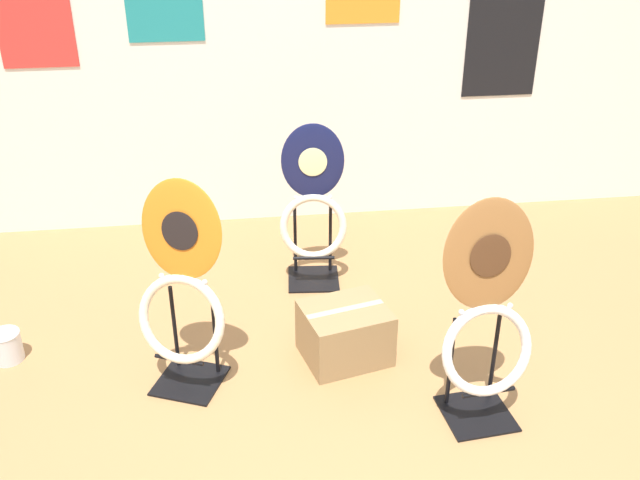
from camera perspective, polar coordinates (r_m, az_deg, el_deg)
name	(u,v)px	position (r m, az deg, el deg)	size (l,w,h in m)	color
wall_back	(299,12)	(4.36, -1.69, 17.76)	(8.00, 0.07, 2.60)	silver
toilet_seat_display_woodgrain	(487,320)	(2.90, 13.19, -6.23)	(0.40, 0.30, 0.97)	black
toilet_seat_display_orange_sun	(182,293)	(3.06, -10.97, -4.19)	(0.43, 0.37, 0.96)	black
toilet_seat_display_navy_moon	(313,208)	(3.79, -0.56, 2.55)	(0.37, 0.30, 0.90)	black
paint_can	(6,345)	(3.65, -23.80, -7.70)	(0.14, 0.14, 0.15)	silver
storage_box	(345,333)	(3.34, 2.01, -7.45)	(0.44, 0.40, 0.26)	#93754C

